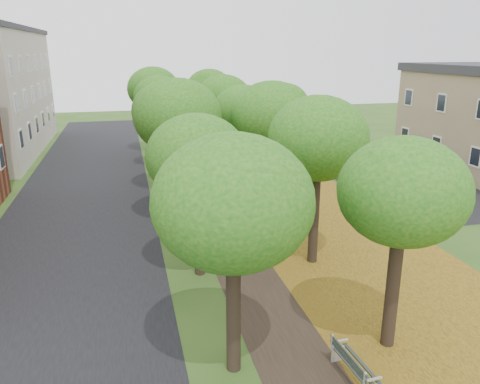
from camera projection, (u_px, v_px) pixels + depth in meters
ground at (307, 356)px, 13.67m from camera, size 120.00×120.00×0.00m
street_asphalt at (80, 211)px, 25.90m from camera, size 8.00×70.00×0.01m
footpath at (213, 201)px, 27.60m from camera, size 3.20×70.00×0.01m
leaf_verge at (293, 195)px, 28.74m from camera, size 7.50×70.00×0.01m
parking_lot at (406, 182)px, 31.61m from camera, size 9.00×16.00×0.01m
tree_row_west at (172, 117)px, 25.63m from camera, size 4.00×34.00×6.77m
tree_row_east at (256, 114)px, 26.72m from camera, size 4.00×34.00×6.77m
bench at (354, 365)px, 12.58m from camera, size 0.67×1.89×0.88m
car_silver at (407, 192)px, 27.28m from camera, size 3.80×2.13×1.22m
car_red at (422, 200)px, 25.89m from camera, size 3.75×1.33×1.23m
car_grey at (374, 174)px, 31.26m from camera, size 4.54×3.20×1.22m
car_white at (341, 159)px, 35.48m from camera, size 5.08×3.20×1.31m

